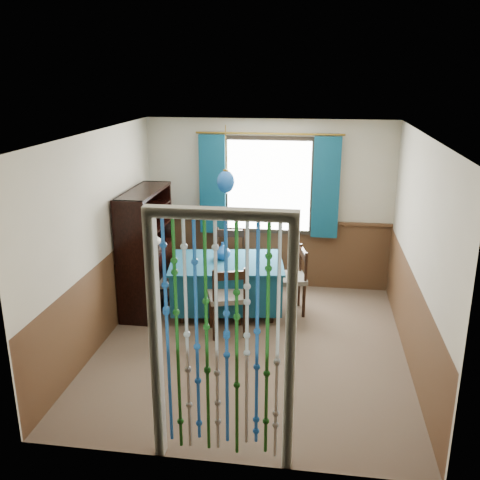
% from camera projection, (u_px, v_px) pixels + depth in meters
% --- Properties ---
extents(floor, '(4.00, 4.00, 0.00)m').
position_uv_depth(floor, '(251.00, 346.00, 6.36)').
color(floor, brown).
rests_on(floor, ground).
extents(ceiling, '(4.00, 4.00, 0.00)m').
position_uv_depth(ceiling, '(253.00, 134.00, 5.61)').
color(ceiling, silver).
rests_on(ceiling, ground).
extents(wall_back, '(3.60, 0.00, 3.60)m').
position_uv_depth(wall_back, '(269.00, 205.00, 7.87)').
color(wall_back, '#BBB199').
rests_on(wall_back, ground).
extents(wall_front, '(3.60, 0.00, 3.60)m').
position_uv_depth(wall_front, '(220.00, 328.00, 4.10)').
color(wall_front, '#BBB199').
rests_on(wall_front, ground).
extents(wall_left, '(0.00, 4.00, 4.00)m').
position_uv_depth(wall_left, '(99.00, 240.00, 6.23)').
color(wall_left, '#BBB199').
rests_on(wall_left, ground).
extents(wall_right, '(0.00, 4.00, 4.00)m').
position_uv_depth(wall_right, '(418.00, 255.00, 5.74)').
color(wall_right, '#BBB199').
rests_on(wall_right, ground).
extents(wainscot_back, '(3.60, 0.00, 3.60)m').
position_uv_depth(wainscot_back, '(268.00, 253.00, 8.09)').
color(wainscot_back, '#4B301C').
rests_on(wainscot_back, ground).
extents(wainscot_front, '(3.60, 0.00, 3.60)m').
position_uv_depth(wainscot_front, '(221.00, 410.00, 4.34)').
color(wainscot_front, '#4B301C').
rests_on(wainscot_front, ground).
extents(wainscot_left, '(0.00, 4.00, 4.00)m').
position_uv_depth(wainscot_left, '(105.00, 299.00, 6.46)').
color(wainscot_left, '#4B301C').
rests_on(wainscot_left, ground).
extents(wainscot_right, '(0.00, 4.00, 4.00)m').
position_uv_depth(wainscot_right, '(410.00, 318.00, 5.97)').
color(wainscot_right, '#4B301C').
rests_on(wainscot_right, ground).
extents(window, '(1.32, 0.12, 1.42)m').
position_uv_depth(window, '(269.00, 186.00, 7.74)').
color(window, black).
rests_on(window, wall_back).
extents(doorway, '(1.16, 0.12, 2.18)m').
position_uv_depth(doorway, '(222.00, 347.00, 4.22)').
color(doorway, silver).
rests_on(doorway, ground).
extents(dining_table, '(1.63, 1.25, 0.71)m').
position_uv_depth(dining_table, '(227.00, 282.00, 7.20)').
color(dining_table, '#103C52').
rests_on(dining_table, floor).
extents(chair_near, '(0.57, 0.55, 0.92)m').
position_uv_depth(chair_near, '(228.00, 298.00, 6.54)').
color(chair_near, black).
rests_on(chair_near, floor).
extents(chair_far, '(0.50, 0.48, 0.95)m').
position_uv_depth(chair_far, '(230.00, 260.00, 7.78)').
color(chair_far, black).
rests_on(chair_far, floor).
extents(chair_left, '(0.49, 0.50, 0.80)m').
position_uv_depth(chair_left, '(161.00, 282.00, 7.18)').
color(chair_left, black).
rests_on(chair_left, floor).
extents(chair_right, '(0.52, 0.53, 0.91)m').
position_uv_depth(chair_right, '(291.00, 278.00, 7.16)').
color(chair_right, black).
rests_on(chair_right, floor).
extents(sideboard, '(0.44, 1.26, 1.65)m').
position_uv_depth(sideboard, '(147.00, 267.00, 7.30)').
color(sideboard, black).
rests_on(sideboard, floor).
extents(pendant_lamp, '(0.23, 0.23, 0.85)m').
position_uv_depth(pendant_lamp, '(226.00, 181.00, 6.78)').
color(pendant_lamp, olive).
rests_on(pendant_lamp, ceiling).
extents(vase_table, '(0.23, 0.23, 0.21)m').
position_uv_depth(vase_table, '(223.00, 251.00, 7.18)').
color(vase_table, '#14478F').
rests_on(vase_table, dining_table).
extents(bowl_shelf, '(0.28, 0.28, 0.06)m').
position_uv_depth(bowl_shelf, '(143.00, 232.00, 6.86)').
color(bowl_shelf, beige).
rests_on(bowl_shelf, sideboard).
extents(vase_sideboard, '(0.20, 0.20, 0.18)m').
position_uv_depth(vase_sideboard, '(155.00, 239.00, 7.42)').
color(vase_sideboard, beige).
rests_on(vase_sideboard, sideboard).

